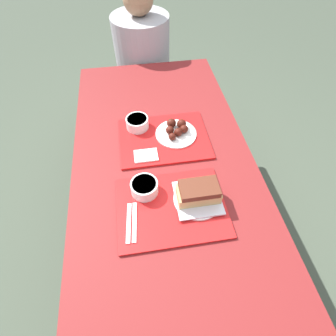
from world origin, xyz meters
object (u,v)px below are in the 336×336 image
(tray_near, at_px, (171,207))
(person_seated_across, at_px, (143,49))
(tray_far, at_px, (164,138))
(brisket_sandwich_plate, at_px, (198,194))
(wings_plate_far, at_px, (176,130))
(bowl_coleslaw_far, at_px, (137,122))
(bowl_coleslaw_near, at_px, (144,187))

(tray_near, relative_size, person_seated_across, 0.62)
(tray_far, bearing_deg, person_seated_across, 91.05)
(tray_far, xyz_separation_m, brisket_sandwich_plate, (0.08, -0.38, 0.04))
(brisket_sandwich_plate, xyz_separation_m, wings_plate_far, (-0.02, 0.40, -0.02))
(tray_near, height_order, brisket_sandwich_plate, brisket_sandwich_plate)
(bowl_coleslaw_far, bearing_deg, wings_plate_far, -21.77)
(tray_near, bearing_deg, tray_far, 85.98)
(tray_far, distance_m, wings_plate_far, 0.07)
(bowl_coleslaw_far, bearing_deg, brisket_sandwich_plate, -66.54)
(brisket_sandwich_plate, bearing_deg, person_seated_across, 94.37)
(wings_plate_far, bearing_deg, person_seated_across, 95.16)
(tray_far, xyz_separation_m, bowl_coleslaw_far, (-0.12, 0.10, 0.04))
(tray_far, xyz_separation_m, wings_plate_far, (0.07, 0.02, 0.03))
(wings_plate_far, bearing_deg, tray_near, -102.69)
(tray_near, height_order, bowl_coleslaw_far, bowl_coleslaw_far)
(tray_near, bearing_deg, bowl_coleslaw_far, 100.89)
(bowl_coleslaw_far, bearing_deg, bowl_coleslaw_near, -90.58)
(tray_far, bearing_deg, bowl_coleslaw_far, 141.57)
(tray_far, bearing_deg, wings_plate_far, 18.27)
(bowl_coleslaw_far, relative_size, wings_plate_far, 0.55)
(tray_far, xyz_separation_m, bowl_coleslaw_near, (-0.13, -0.30, 0.04))
(brisket_sandwich_plate, height_order, person_seated_across, person_seated_across)
(tray_far, distance_m, brisket_sandwich_plate, 0.39)
(tray_near, xyz_separation_m, brisket_sandwich_plate, (0.11, 0.02, 0.04))
(tray_near, relative_size, brisket_sandwich_plate, 2.22)
(tray_near, height_order, bowl_coleslaw_near, bowl_coleslaw_near)
(bowl_coleslaw_near, relative_size, wings_plate_far, 0.55)
(tray_near, relative_size, wings_plate_far, 2.14)
(bowl_coleslaw_near, distance_m, bowl_coleslaw_far, 0.40)
(tray_far, height_order, brisket_sandwich_plate, brisket_sandwich_plate)
(tray_far, relative_size, wings_plate_far, 2.14)
(wings_plate_far, bearing_deg, bowl_coleslaw_far, 158.23)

